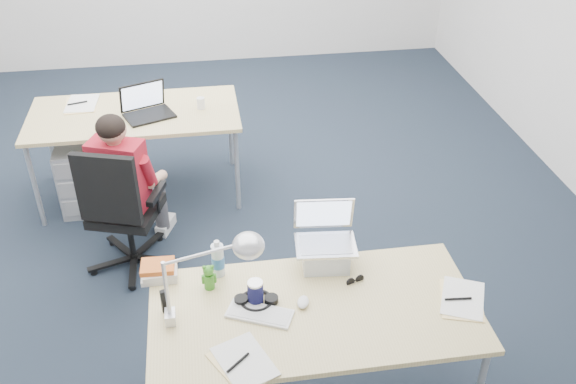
{
  "coord_description": "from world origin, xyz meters",
  "views": [
    {
      "loc": [
        -0.01,
        -3.91,
        2.92
      ],
      "look_at": [
        0.47,
        -0.8,
        0.85
      ],
      "focal_mm": 40.0,
      "sensor_mm": 36.0,
      "label": 1
    }
  ],
  "objects": [
    {
      "name": "floor",
      "position": [
        0.0,
        0.0,
        0.0
      ],
      "size": [
        7.0,
        7.0,
        0.0
      ],
      "primitive_type": "plane",
      "color": "#19222D",
      "rests_on": "ground"
    },
    {
      "name": "room",
      "position": [
        0.0,
        0.0,
        1.71
      ],
      "size": [
        6.02,
        7.02,
        2.8
      ],
      "color": "silver",
      "rests_on": "ground"
    },
    {
      "name": "desk_near",
      "position": [
        0.47,
        -1.66,
        0.68
      ],
      "size": [
        1.6,
        0.8,
        0.73
      ],
      "color": "tan",
      "rests_on": "ground"
    },
    {
      "name": "desk_far",
      "position": [
        -0.51,
        0.67,
        0.68
      ],
      "size": [
        1.6,
        0.8,
        0.73
      ],
      "color": "tan",
      "rests_on": "ground"
    },
    {
      "name": "office_chair",
      "position": [
        -0.56,
        -0.28,
        0.28
      ],
      "size": [
        0.79,
        0.79,
        0.99
      ],
      "rotation": [
        0.0,
        0.0,
        -0.31
      ],
      "color": "black",
      "rests_on": "ground"
    },
    {
      "name": "seated_person",
      "position": [
        -0.51,
        -0.12,
        0.58
      ],
      "size": [
        0.5,
        0.67,
        1.14
      ],
      "rotation": [
        0.0,
        0.0,
        -0.38
      ],
      "color": "#A91826",
      "rests_on": "ground"
    },
    {
      "name": "drawer_pedestal_near",
      "position": [
        -0.13,
        -1.54,
        0.28
      ],
      "size": [
        0.4,
        0.5,
        0.55
      ],
      "primitive_type": "cube",
      "color": "#ABADB1",
      "rests_on": "ground"
    },
    {
      "name": "drawer_pedestal_far",
      "position": [
        -0.92,
        0.58,
        0.28
      ],
      "size": [
        0.4,
        0.5,
        0.55
      ],
      "primitive_type": "cube",
      "color": "#ABADB1",
      "rests_on": "ground"
    },
    {
      "name": "silver_laptop",
      "position": [
        0.58,
        -1.33,
        0.9
      ],
      "size": [
        0.34,
        0.28,
        0.33
      ],
      "primitive_type": null,
      "rotation": [
        0.0,
        0.0,
        -0.09
      ],
      "color": "silver",
      "rests_on": "desk_near"
    },
    {
      "name": "wireless_keyboard",
      "position": [
        0.2,
        -1.66,
        0.74
      ],
      "size": [
        0.34,
        0.25,
        0.02
      ],
      "primitive_type": "cube",
      "rotation": [
        0.0,
        0.0,
        -0.42
      ],
      "color": "white",
      "rests_on": "desk_near"
    },
    {
      "name": "computer_mouse",
      "position": [
        0.42,
        -1.62,
        0.75
      ],
      "size": [
        0.08,
        0.1,
        0.03
      ],
      "primitive_type": "ellipsoid",
      "rotation": [
        0.0,
        0.0,
        -0.31
      ],
      "color": "white",
      "rests_on": "desk_near"
    },
    {
      "name": "headphones",
      "position": [
        0.19,
        -1.57,
        0.75
      ],
      "size": [
        0.24,
        0.19,
        0.04
      ],
      "primitive_type": null,
      "rotation": [
        0.0,
        0.0,
        -0.11
      ],
      "color": "black",
      "rests_on": "desk_near"
    },
    {
      "name": "can_koozie",
      "position": [
        0.19,
        -1.57,
        0.79
      ],
      "size": [
        0.1,
        0.1,
        0.13
      ],
      "primitive_type": "cylinder",
      "rotation": [
        0.0,
        0.0,
        -0.28
      ],
      "color": "#151644",
      "rests_on": "desk_near"
    },
    {
      "name": "water_bottle",
      "position": [
        0.02,
        -1.33,
        0.84
      ],
      "size": [
        0.07,
        0.07,
        0.21
      ],
      "primitive_type": "cylinder",
      "rotation": [
        0.0,
        0.0,
        -0.02
      ],
      "color": "silver",
      "rests_on": "desk_near"
    },
    {
      "name": "bear_figurine",
      "position": [
        -0.03,
        -1.43,
        0.8
      ],
      "size": [
        0.08,
        0.07,
        0.14
      ],
      "primitive_type": null,
      "rotation": [
        0.0,
        0.0,
        -0.11
      ],
      "color": "#257A20",
      "rests_on": "desk_near"
    },
    {
      "name": "book_stack",
      "position": [
        -0.28,
        -1.31,
        0.77
      ],
      "size": [
        0.21,
        0.17,
        0.08
      ],
      "primitive_type": "cube",
      "rotation": [
        0.0,
        0.0,
        -0.21
      ],
      "color": "silver",
      "rests_on": "desk_near"
    },
    {
      "name": "cordless_phone",
      "position": [
        -0.25,
        -1.57,
        0.8
      ],
      "size": [
        0.04,
        0.03,
        0.13
      ],
      "primitive_type": "cube",
      "rotation": [
        0.0,
        0.0,
        0.38
      ],
      "color": "black",
      "rests_on": "desk_near"
    },
    {
      "name": "papers_left",
      "position": [
        0.09,
        -1.96,
        0.73
      ],
      "size": [
        0.31,
        0.35,
        0.01
      ],
      "primitive_type": "cube",
      "rotation": [
        0.0,
        0.0,
        0.44
      ],
      "color": "#FFDF93",
      "rests_on": "desk_near"
    },
    {
      "name": "papers_right",
      "position": [
        1.19,
        -1.71,
        0.73
      ],
      "size": [
        0.29,
        0.34,
        0.01
      ],
      "primitive_type": "cube",
      "rotation": [
        0.0,
        0.0,
        -0.38
      ],
      "color": "#FFDF93",
      "rests_on": "desk_near"
    },
    {
      "name": "sunglasses",
      "position": [
        0.71,
        -1.5,
        0.74
      ],
      "size": [
        0.11,
        0.08,
        0.02
      ],
      "primitive_type": null,
      "rotation": [
        0.0,
        0.0,
        0.32
      ],
      "color": "black",
      "rests_on": "desk_near"
    },
    {
      "name": "desk_lamp",
      "position": [
        -0.08,
        -1.64,
        0.98
      ],
      "size": [
        0.46,
        0.31,
        0.49
      ],
      "primitive_type": null,
      "rotation": [
        0.0,
        0.0,
        0.39
      ],
      "color": "silver",
      "rests_on": "desk_near"
    },
    {
      "name": "dark_laptop",
      "position": [
        -0.39,
        0.57,
        0.86
      ],
      "size": [
        0.45,
        0.45,
        0.25
      ],
      "primitive_type": null,
      "rotation": [
        0.0,
        0.0,
        0.38
      ],
      "color": "black",
      "rests_on": "desk_far"
    },
    {
      "name": "far_cup",
      "position": [
        0.01,
        0.66,
        0.77
      ],
      "size": [
        0.07,
        0.07,
        0.09
      ],
      "primitive_type": "cylinder",
      "rotation": [
        0.0,
        0.0,
        -0.21
      ],
      "color": "white",
      "rests_on": "desk_far"
    },
    {
      "name": "far_papers",
      "position": [
        -0.93,
        0.87,
        0.73
      ],
      "size": [
        0.23,
        0.33,
        0.01
      ],
      "primitive_type": "cube",
      "rotation": [
        0.0,
        0.0,
        -0.01
      ],
      "color": "white",
      "rests_on": "desk_far"
    }
  ]
}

